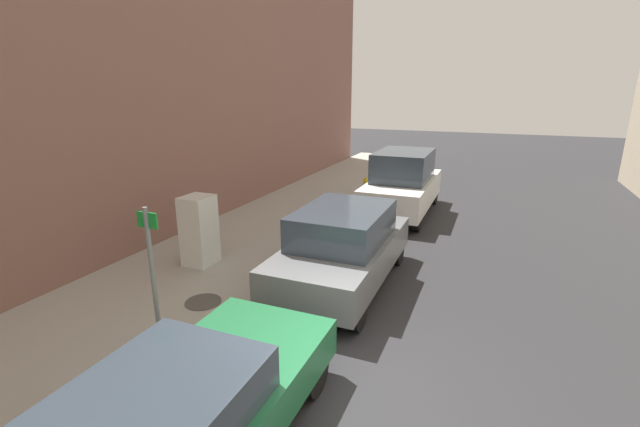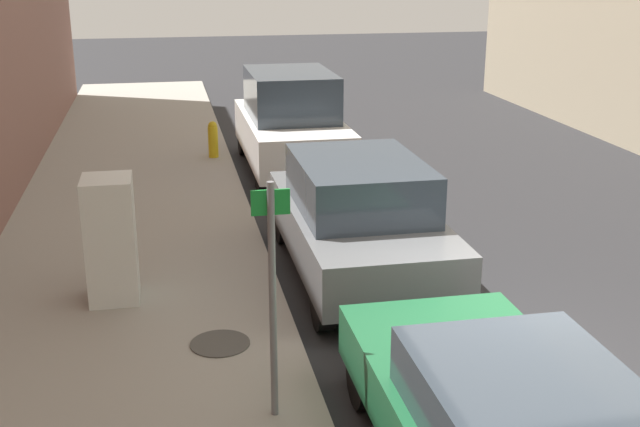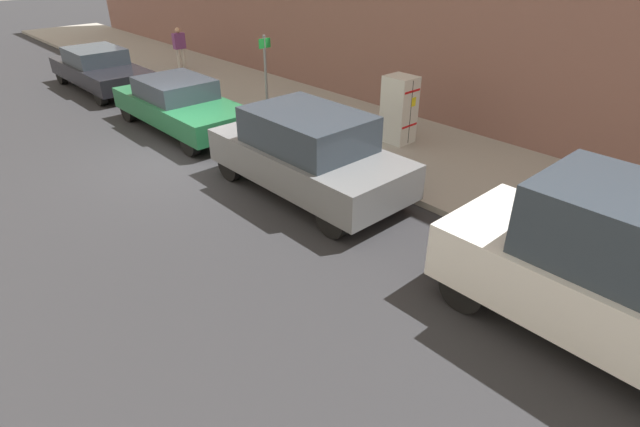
{
  "view_description": "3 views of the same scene",
  "coord_description": "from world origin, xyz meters",
  "px_view_note": "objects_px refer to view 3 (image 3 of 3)",
  "views": [
    {
      "loc": [
        1.6,
        -4.8,
        4.15
      ],
      "look_at": [
        -1.92,
        3.69,
        1.46
      ],
      "focal_mm": 24.0,
      "sensor_mm": 36.0,
      "label": 1
    },
    {
      "loc": [
        -3.88,
        -7.21,
        4.46
      ],
      "look_at": [
        -1.72,
        3.7,
        0.87
      ],
      "focal_mm": 45.0,
      "sensor_mm": 36.0,
      "label": 2
    },
    {
      "loc": [
        4.94,
        10.43,
        4.74
      ],
      "look_at": [
        0.02,
        5.07,
        0.67
      ],
      "focal_mm": 28.0,
      "sensor_mm": 36.0,
      "label": 3
    }
  ],
  "objects_px": {
    "discarded_refrigerator": "(399,110)",
    "parked_suv_gray": "(308,152)",
    "pedestrian_walking_far": "(180,46)",
    "parked_sedan_dark": "(100,69)",
    "parked_van_white": "(632,278)",
    "parked_sedan_green": "(180,104)",
    "street_sign_post": "(266,76)"
  },
  "relations": [
    {
      "from": "street_sign_post",
      "to": "parked_sedan_dark",
      "type": "xyz_separation_m",
      "value": [
        1.74,
        -7.24,
        -0.77
      ]
    },
    {
      "from": "parked_van_white",
      "to": "discarded_refrigerator",
      "type": "bearing_deg",
      "value": -117.7
    },
    {
      "from": "pedestrian_walking_far",
      "to": "parked_suv_gray",
      "type": "distance_m",
      "value": 11.72
    },
    {
      "from": "parked_van_white",
      "to": "parked_suv_gray",
      "type": "bearing_deg",
      "value": -90.0
    },
    {
      "from": "pedestrian_walking_far",
      "to": "parked_van_white",
      "type": "xyz_separation_m",
      "value": [
        3.29,
        17.29,
        0.05
      ]
    },
    {
      "from": "parked_sedan_green",
      "to": "parked_suv_gray",
      "type": "bearing_deg",
      "value": 90.0
    },
    {
      "from": "parked_sedan_green",
      "to": "parked_van_white",
      "type": "relative_size",
      "value": 1.0
    },
    {
      "from": "parked_sedan_dark",
      "to": "parked_suv_gray",
      "type": "bearing_deg",
      "value": 90.0
    },
    {
      "from": "street_sign_post",
      "to": "pedestrian_walking_far",
      "type": "distance_m",
      "value": 7.77
    },
    {
      "from": "parked_sedan_dark",
      "to": "parked_sedan_green",
      "type": "xyz_separation_m",
      "value": [
        0.0,
        5.63,
        0.01
      ]
    },
    {
      "from": "parked_sedan_dark",
      "to": "parked_van_white",
      "type": "height_order",
      "value": "parked_van_white"
    },
    {
      "from": "parked_van_white",
      "to": "parked_sedan_green",
      "type": "bearing_deg",
      "value": -90.0
    },
    {
      "from": "discarded_refrigerator",
      "to": "parked_van_white",
      "type": "height_order",
      "value": "parked_van_white"
    },
    {
      "from": "parked_suv_gray",
      "to": "parked_sedan_green",
      "type": "bearing_deg",
      "value": -90.0
    },
    {
      "from": "pedestrian_walking_far",
      "to": "parked_sedan_dark",
      "type": "xyz_separation_m",
      "value": [
        3.29,
        0.36,
        -0.3
      ]
    },
    {
      "from": "parked_sedan_dark",
      "to": "parked_van_white",
      "type": "distance_m",
      "value": 16.94
    },
    {
      "from": "discarded_refrigerator",
      "to": "street_sign_post",
      "type": "distance_m",
      "value": 3.65
    },
    {
      "from": "pedestrian_walking_far",
      "to": "parked_sedan_green",
      "type": "relative_size",
      "value": 0.33
    },
    {
      "from": "parked_sedan_dark",
      "to": "parked_suv_gray",
      "type": "height_order",
      "value": "parked_suv_gray"
    },
    {
      "from": "discarded_refrigerator",
      "to": "parked_sedan_dark",
      "type": "xyz_separation_m",
      "value": [
        3.41,
        -10.44,
        -0.25
      ]
    },
    {
      "from": "parked_suv_gray",
      "to": "parked_sedan_dark",
      "type": "bearing_deg",
      "value": -90.0
    },
    {
      "from": "pedestrian_walking_far",
      "to": "parked_sedan_dark",
      "type": "bearing_deg",
      "value": -96.24
    },
    {
      "from": "parked_suv_gray",
      "to": "parked_van_white",
      "type": "distance_m",
      "value": 6.05
    },
    {
      "from": "pedestrian_walking_far",
      "to": "parked_sedan_dark",
      "type": "height_order",
      "value": "pedestrian_walking_far"
    },
    {
      "from": "discarded_refrigerator",
      "to": "parked_suv_gray",
      "type": "relative_size",
      "value": 0.37
    },
    {
      "from": "discarded_refrigerator",
      "to": "pedestrian_walking_far",
      "type": "bearing_deg",
      "value": -89.38
    },
    {
      "from": "street_sign_post",
      "to": "pedestrian_walking_far",
      "type": "bearing_deg",
      "value": -101.56
    },
    {
      "from": "parked_suv_gray",
      "to": "parked_van_white",
      "type": "height_order",
      "value": "parked_van_white"
    },
    {
      "from": "discarded_refrigerator",
      "to": "pedestrian_walking_far",
      "type": "distance_m",
      "value": 10.8
    },
    {
      "from": "street_sign_post",
      "to": "discarded_refrigerator",
      "type": "bearing_deg",
      "value": 117.59
    },
    {
      "from": "parked_van_white",
      "to": "street_sign_post",
      "type": "bearing_deg",
      "value": -100.17
    },
    {
      "from": "discarded_refrigerator",
      "to": "parked_sedan_green",
      "type": "xyz_separation_m",
      "value": [
        3.41,
        -4.81,
        -0.24
      ]
    }
  ]
}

